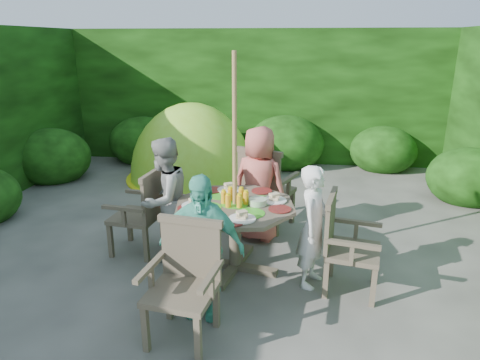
# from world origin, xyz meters

# --- Properties ---
(ground) EXTENTS (60.00, 60.00, 0.00)m
(ground) POSITION_xyz_m (0.00, 0.00, 0.00)
(ground) COLOR #46443E
(ground) RESTS_ON ground
(hedge_enclosure) EXTENTS (9.00, 9.00, 2.50)m
(hedge_enclosure) POSITION_xyz_m (0.00, 1.33, 1.25)
(hedge_enclosure) COLOR black
(hedge_enclosure) RESTS_ON ground
(patio_table) EXTENTS (1.50, 1.50, 0.87)m
(patio_table) POSITION_xyz_m (0.20, -0.65, 0.61)
(patio_table) COLOR #443A2D
(patio_table) RESTS_ON ground
(parasol_pole) EXTENTS (0.05, 0.05, 2.20)m
(parasol_pole) POSITION_xyz_m (0.20, -0.65, 1.10)
(parasol_pole) COLOR olive
(parasol_pole) RESTS_ON ground
(garden_chair_right) EXTENTS (0.58, 0.63, 0.91)m
(garden_chair_right) POSITION_xyz_m (1.27, -0.89, 0.48)
(garden_chair_right) COLOR #443A2D
(garden_chair_right) RESTS_ON ground
(garden_chair_left) EXTENTS (0.56, 0.61, 0.92)m
(garden_chair_left) POSITION_xyz_m (-0.87, -0.40, 0.49)
(garden_chair_left) COLOR #443A2D
(garden_chair_left) RESTS_ON ground
(garden_chair_back) EXTENTS (0.78, 0.74, 1.03)m
(garden_chair_back) POSITION_xyz_m (0.42, 0.42, 0.55)
(garden_chair_back) COLOR #443A2D
(garden_chair_back) RESTS_ON ground
(garden_chair_front) EXTENTS (0.61, 0.56, 0.92)m
(garden_chair_front) POSITION_xyz_m (-0.05, -1.72, 0.49)
(garden_chair_front) COLOR #443A2D
(garden_chair_front) RESTS_ON ground
(child_right) EXTENTS (0.42, 0.51, 1.20)m
(child_right) POSITION_xyz_m (0.98, -0.83, 0.60)
(child_right) COLOR white
(child_right) RESTS_ON ground
(child_left) EXTENTS (0.71, 0.79, 1.34)m
(child_left) POSITION_xyz_m (-0.58, -0.47, 0.67)
(child_left) COLOR gray
(child_left) RESTS_ON ground
(child_back) EXTENTS (0.78, 0.64, 1.37)m
(child_back) POSITION_xyz_m (0.37, 0.13, 0.68)
(child_back) COLOR #D06056
(child_back) RESTS_ON ground
(child_front) EXTENTS (0.78, 0.39, 1.27)m
(child_front) POSITION_xyz_m (0.02, -1.43, 0.64)
(child_front) COLOR #52C1A5
(child_front) RESTS_ON ground
(dome_tent) EXTENTS (2.27, 2.27, 2.60)m
(dome_tent) POSITION_xyz_m (-0.99, 2.38, 0.00)
(dome_tent) COLOR #94D128
(dome_tent) RESTS_ON ground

